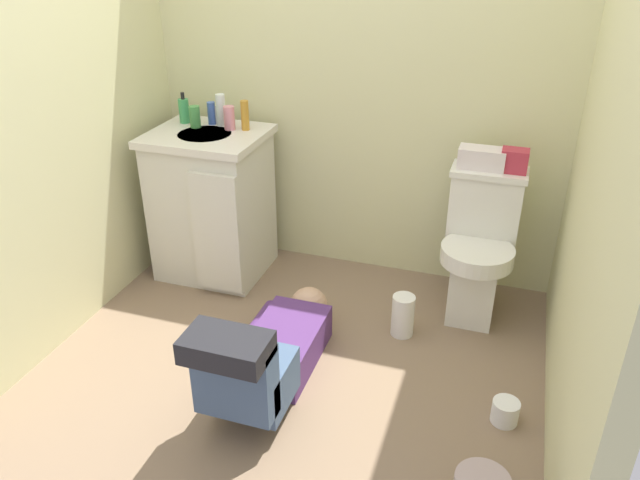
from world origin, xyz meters
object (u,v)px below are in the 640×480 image
vanity_cabinet (212,203)px  tissue_box (482,158)px  bottle_white (221,110)px  toilet_paper_roll (505,412)px  toilet (479,248)px  bottle_amber (245,115)px  soap_dispenser (184,110)px  bottle_green (195,117)px  paper_towel_roll (403,315)px  bottle_pink (229,118)px  bottle_blue (212,113)px  person_plumber (268,353)px  toiletry_bag (515,161)px  faucet (218,116)px

vanity_cabinet → tissue_box: tissue_box is taller
bottle_white → toilet_paper_roll: (1.64, -0.89, -0.86)m
toilet → bottle_amber: 1.38m
soap_dispenser → bottle_green: bearing=-30.0°
tissue_box → paper_towel_roll: bearing=-121.9°
toilet → bottle_green: size_ratio=6.57×
bottle_pink → bottle_blue: bearing=157.3°
toilet_paper_roll → paper_towel_roll: bearing=138.4°
toilet → person_plumber: (-0.77, -0.88, -0.19)m
vanity_cabinet → soap_dispenser: size_ratio=4.94×
tissue_box → bottle_white: 1.38m
bottle_green → bottle_amber: bottle_amber is taller
toilet_paper_roll → bottle_amber: bearing=150.0°
soap_dispenser → bottle_blue: (0.15, 0.02, -0.01)m
toilet → person_plumber: size_ratio=0.70×
bottle_blue → toilet_paper_roll: size_ratio=1.09×
toilet → toiletry_bag: size_ratio=6.05×
faucet → toiletry_bag: (1.55, -0.02, -0.06)m
bottle_white → bottle_pink: (0.07, -0.05, -0.02)m
bottle_pink → toilet: bearing=-2.7°
bottle_blue → bottle_pink: bearing=-22.7°
bottle_amber → toilet_paper_roll: (1.49, -0.86, -0.85)m
bottle_green → bottle_blue: (0.06, 0.08, 0.00)m
faucet → tissue_box: bearing=-1.0°
vanity_cabinet → bottle_amber: bearing=33.0°
toiletry_bag → bottle_green: 1.65m
toilet → faucet: bearing=175.5°
toilet → soap_dispenser: bearing=176.7°
bottle_white → paper_towel_roll: 1.44m
person_plumber → paper_towel_roll: 0.74m
person_plumber → toilet_paper_roll: person_plumber is taller
tissue_box → toilet_paper_roll: 1.18m
bottle_blue → bottle_amber: 0.22m
vanity_cabinet → faucet: (-0.00, 0.15, 0.45)m
bottle_green → bottle_blue: 0.10m
tissue_box → bottle_pink: size_ratio=1.78×
tissue_box → toiletry_bag: toiletry_bag is taller
bottle_green → bottle_amber: size_ratio=0.73×
toilet → bottle_blue: bearing=175.5°
bottle_green → soap_dispenser: bearing=150.0°
faucet → bottle_white: (0.03, -0.00, 0.04)m
vanity_cabinet → faucet: bearing=91.3°
person_plumber → soap_dispenser: 1.48m
toilet → vanity_cabinet: (-1.44, -0.03, 0.05)m
toilet → bottle_blue: bottle_blue is taller
toilet → vanity_cabinet: size_ratio=0.91×
tissue_box → bottle_white: (-1.38, 0.02, 0.11)m
bottle_pink → toilet_paper_roll: (1.57, -0.84, -0.83)m
bottle_white → bottle_amber: bearing=-10.4°
person_plumber → bottle_amber: bottle_amber is taller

